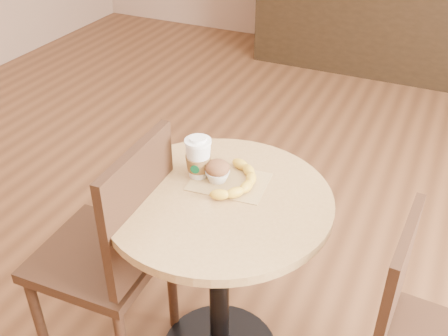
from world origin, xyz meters
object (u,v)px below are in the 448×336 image
coffee_cup (198,159)px  cafe_table (219,249)px  banana (239,181)px  muffin (217,171)px  chair_left (115,250)px

coffee_cup → cafe_table: bearing=-46.8°
banana → muffin: bearing=-176.8°
coffee_cup → muffin: bearing=-13.3°
muffin → coffee_cup: bearing=178.1°
cafe_table → muffin: bearing=117.7°
banana → chair_left: bearing=-149.2°
coffee_cup → chair_left: bearing=-148.6°
coffee_cup → banana: size_ratio=0.58×
cafe_table → banana: size_ratio=3.05×
cafe_table → coffee_cup: bearing=144.5°
cafe_table → muffin: size_ratio=9.34×
cafe_table → coffee_cup: (-0.11, 0.08, 0.28)m
chair_left → muffin: bearing=122.5°
cafe_table → chair_left: bearing=-158.7°
chair_left → muffin: size_ratio=11.58×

